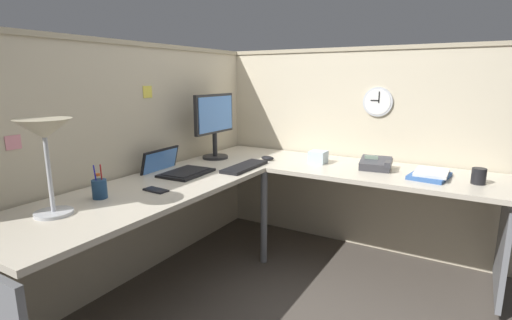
{
  "coord_description": "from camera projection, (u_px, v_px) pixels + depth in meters",
  "views": [
    {
      "loc": [
        -2.14,
        -1.12,
        1.35
      ],
      "look_at": [
        0.06,
        0.17,
        0.8
      ],
      "focal_mm": 26.67,
      "sensor_mm": 36.0,
      "label": 1
    }
  ],
  "objects": [
    {
      "name": "desk_lamp_dome",
      "position": [
        45.0,
        137.0,
        1.69
      ],
      "size": [
        0.24,
        0.24,
        0.44
      ],
      "color": "#B7BABF",
      "rests_on": "desk"
    },
    {
      "name": "pinned_note_leftmost",
      "position": [
        148.0,
        92.0,
        2.55
      ],
      "size": [
        0.08,
        0.0,
        0.08
      ],
      "primitive_type": "cube",
      "color": "#EAD84C"
    },
    {
      "name": "laptop",
      "position": [
        175.0,
        169.0,
        2.54
      ],
      "size": [
        0.36,
        0.4,
        0.22
      ],
      "color": "black",
      "rests_on": "desk"
    },
    {
      "name": "ground_plane",
      "position": [
        273.0,
        276.0,
        2.64
      ],
      "size": [
        6.8,
        6.8,
        0.0
      ],
      "primitive_type": "plane",
      "color": "#4C443D"
    },
    {
      "name": "computer_mouse",
      "position": [
        267.0,
        158.0,
        2.92
      ],
      "size": [
        0.06,
        0.1,
        0.03
      ],
      "primitive_type": "ellipsoid",
      "color": "black",
      "rests_on": "desk"
    },
    {
      "name": "keyboard",
      "position": [
        245.0,
        167.0,
        2.66
      ],
      "size": [
        0.43,
        0.15,
        0.02
      ],
      "primitive_type": "cube",
      "rotation": [
        0.0,
        0.0,
        0.02
      ],
      "color": "black",
      "rests_on": "desk"
    },
    {
      "name": "monitor",
      "position": [
        215.0,
        121.0,
        2.93
      ],
      "size": [
        0.46,
        0.2,
        0.5
      ],
      "color": "#232326",
      "rests_on": "desk"
    },
    {
      "name": "pen_cup",
      "position": [
        99.0,
        189.0,
        1.99
      ],
      "size": [
        0.08,
        0.08,
        0.18
      ],
      "color": "navy",
      "rests_on": "desk"
    },
    {
      "name": "cubicle_wall_back",
      "position": [
        136.0,
        161.0,
        2.59
      ],
      "size": [
        2.57,
        0.12,
        1.58
      ],
      "color": "beige",
      "rests_on": "ground"
    },
    {
      "name": "desk",
      "position": [
        269.0,
        196.0,
        2.36
      ],
      "size": [
        2.35,
        2.15,
        0.73
      ],
      "color": "beige",
      "rests_on": "ground"
    },
    {
      "name": "cubicle_wall_right",
      "position": [
        353.0,
        148.0,
        3.07
      ],
      "size": [
        0.12,
        2.37,
        1.58
      ],
      "color": "beige",
      "rests_on": "ground"
    },
    {
      "name": "office_phone",
      "position": [
        377.0,
        164.0,
        2.62
      ],
      "size": [
        0.21,
        0.23,
        0.11
      ],
      "color": "#38383D",
      "rests_on": "desk"
    },
    {
      "name": "tissue_box",
      "position": [
        318.0,
        157.0,
        2.82
      ],
      "size": [
        0.12,
        0.12,
        0.09
      ],
      "primitive_type": "cube",
      "color": "silver",
      "rests_on": "desk"
    },
    {
      "name": "book_stack",
      "position": [
        430.0,
        174.0,
        2.41
      ],
      "size": [
        0.31,
        0.25,
        0.04
      ],
      "color": "#335999",
      "rests_on": "desk"
    },
    {
      "name": "coffee_mug",
      "position": [
        479.0,
        176.0,
        2.26
      ],
      "size": [
        0.08,
        0.08,
        0.1
      ],
      "primitive_type": "cylinder",
      "color": "black",
      "rests_on": "desk"
    },
    {
      "name": "pinned_note_middle",
      "position": [
        13.0,
        142.0,
        1.84
      ],
      "size": [
        0.07,
        0.0,
        0.07
      ],
      "primitive_type": "cube",
      "color": "pink"
    },
    {
      "name": "cell_phone",
      "position": [
        156.0,
        190.0,
        2.13
      ],
      "size": [
        0.08,
        0.15,
        0.01
      ],
      "primitive_type": "cube",
      "rotation": [
        0.0,
        0.0,
        -0.06
      ],
      "color": "black",
      "rests_on": "desk"
    },
    {
      "name": "wall_clock",
      "position": [
        378.0,
        102.0,
        2.86
      ],
      "size": [
        0.04,
        0.22,
        0.22
      ],
      "color": "#B7BABF"
    }
  ]
}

